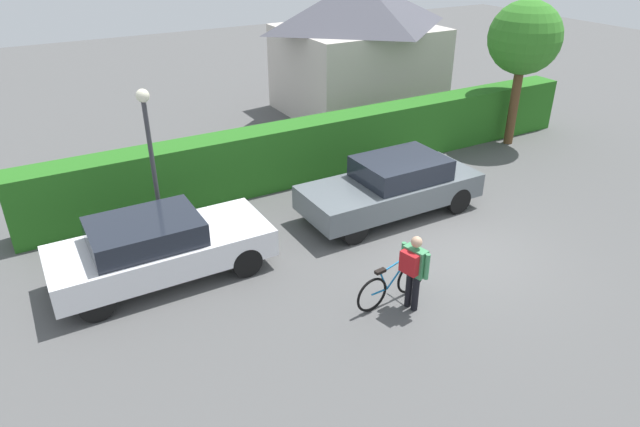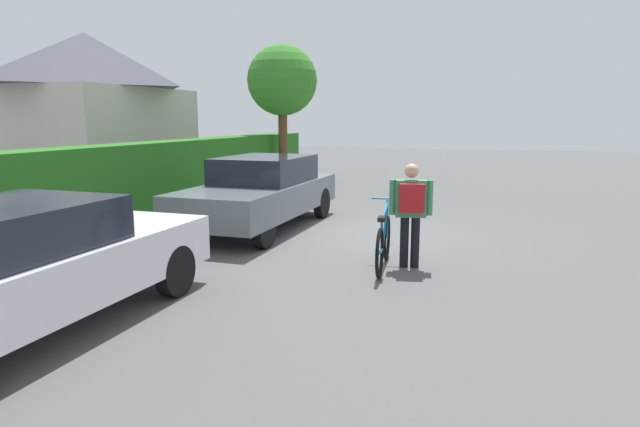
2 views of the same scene
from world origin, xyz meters
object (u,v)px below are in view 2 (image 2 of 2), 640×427
parked_car_far (261,191)px  tree_kerbside (282,82)px  parked_car_near (19,265)px  person_rider (411,206)px  bicycle (383,243)px

parked_car_far → tree_kerbside: bearing=18.7°
parked_car_near → person_rider: size_ratio=2.81×
tree_kerbside → bicycle: bearing=-148.8°
person_rider → tree_kerbside: 10.34m
bicycle → tree_kerbside: tree_kerbside is taller
parked_car_far → bicycle: bearing=-126.1°
parked_car_near → person_rider: person_rider is taller
person_rider → parked_car_far: bearing=59.1°
parked_car_near → parked_car_far: parked_car_far is taller
parked_car_near → parked_car_far: bearing=-0.0°
parked_car_far → person_rider: (-2.03, -3.39, 0.18)m
parked_car_near → tree_kerbside: bearing=10.0°
parked_car_near → person_rider: bearing=-41.6°
bicycle → person_rider: (0.18, -0.36, 0.55)m
bicycle → person_rider: 0.68m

